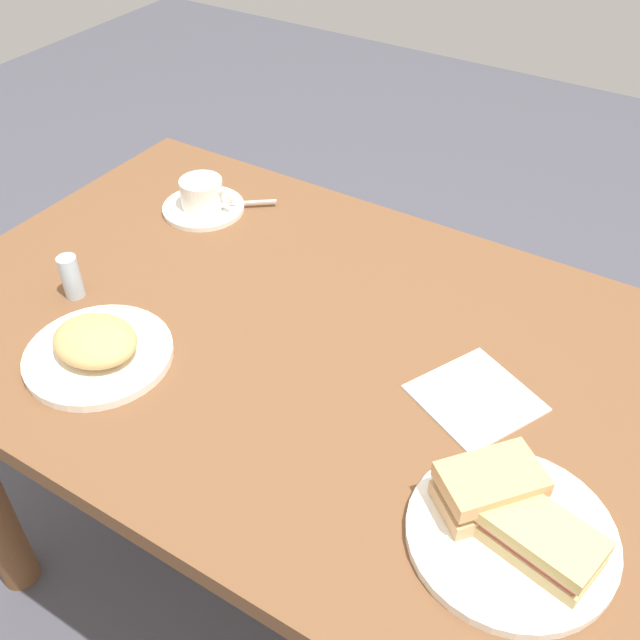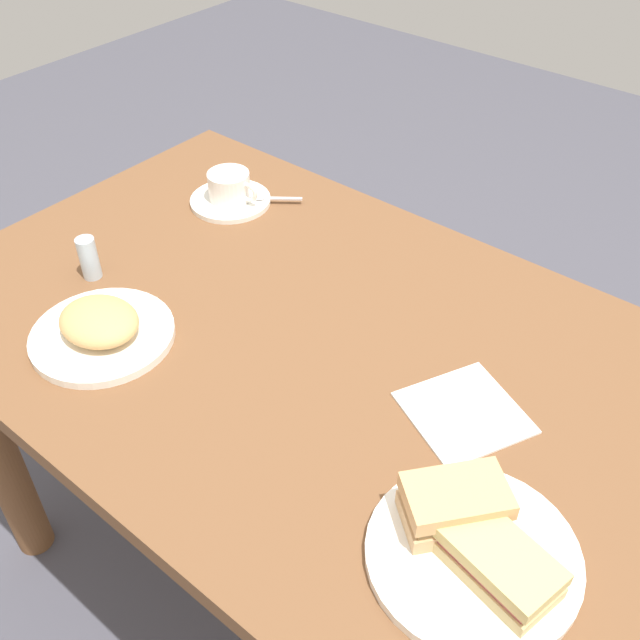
{
  "view_description": "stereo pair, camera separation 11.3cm",
  "coord_description": "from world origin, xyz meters",
  "px_view_note": "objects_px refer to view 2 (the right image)",
  "views": [
    {
      "loc": [
        -0.47,
        0.71,
        1.49
      ],
      "look_at": [
        -0.02,
        -0.02,
        0.76
      ],
      "focal_mm": 41.15,
      "sensor_mm": 36.0,
      "label": 1
    },
    {
      "loc": [
        -0.56,
        0.65,
        1.49
      ],
      "look_at": [
        -0.02,
        -0.02,
        0.76
      ],
      "focal_mm": 41.15,
      "sensor_mm": 36.0,
      "label": 2
    }
  ],
  "objects_px": {
    "coffee_saucer": "(230,201)",
    "side_plate": "(103,335)",
    "dining_table": "(306,397)",
    "sandwich_back": "(455,505)",
    "coffee_cup": "(230,185)",
    "salt_shaker": "(89,258)",
    "sandwich_plate": "(473,555)",
    "spoon": "(269,198)",
    "napkin": "(464,413)",
    "sandwich_front": "(497,560)"
  },
  "relations": [
    {
      "from": "dining_table",
      "to": "sandwich_front",
      "type": "relative_size",
      "value": 8.28
    },
    {
      "from": "coffee_saucer",
      "to": "salt_shaker",
      "type": "relative_size",
      "value": 2.07
    },
    {
      "from": "sandwich_plate",
      "to": "coffee_saucer",
      "type": "xyz_separation_m",
      "value": [
        0.77,
        -0.38,
        -0.0
      ]
    },
    {
      "from": "sandwich_front",
      "to": "coffee_saucer",
      "type": "height_order",
      "value": "sandwich_front"
    },
    {
      "from": "dining_table",
      "to": "sandwich_back",
      "type": "bearing_deg",
      "value": 157.05
    },
    {
      "from": "coffee_cup",
      "to": "napkin",
      "type": "height_order",
      "value": "coffee_cup"
    },
    {
      "from": "sandwich_front",
      "to": "spoon",
      "type": "distance_m",
      "value": 0.86
    },
    {
      "from": "coffee_cup",
      "to": "side_plate",
      "type": "xyz_separation_m",
      "value": [
        -0.13,
        0.41,
        -0.03
      ]
    },
    {
      "from": "coffee_cup",
      "to": "side_plate",
      "type": "height_order",
      "value": "coffee_cup"
    },
    {
      "from": "coffee_saucer",
      "to": "napkin",
      "type": "bearing_deg",
      "value": 163.59
    },
    {
      "from": "sandwich_back",
      "to": "napkin",
      "type": "relative_size",
      "value": 0.94
    },
    {
      "from": "coffee_saucer",
      "to": "salt_shaker",
      "type": "height_order",
      "value": "salt_shaker"
    },
    {
      "from": "sandwich_plate",
      "to": "sandwich_back",
      "type": "bearing_deg",
      "value": -26.94
    },
    {
      "from": "side_plate",
      "to": "sandwich_plate",
      "type": "bearing_deg",
      "value": -177.11
    },
    {
      "from": "side_plate",
      "to": "coffee_cup",
      "type": "bearing_deg",
      "value": -72.57
    },
    {
      "from": "side_plate",
      "to": "napkin",
      "type": "height_order",
      "value": "side_plate"
    },
    {
      "from": "napkin",
      "to": "dining_table",
      "type": "bearing_deg",
      "value": 3.32
    },
    {
      "from": "salt_shaker",
      "to": "side_plate",
      "type": "bearing_deg",
      "value": 147.96
    },
    {
      "from": "dining_table",
      "to": "coffee_cup",
      "type": "bearing_deg",
      "value": -29.34
    },
    {
      "from": "sandwich_back",
      "to": "side_plate",
      "type": "distance_m",
      "value": 0.6
    },
    {
      "from": "salt_shaker",
      "to": "sandwich_front",
      "type": "bearing_deg",
      "value": 175.42
    },
    {
      "from": "dining_table",
      "to": "coffee_saucer",
      "type": "xyz_separation_m",
      "value": [
        0.37,
        -0.21,
        0.14
      ]
    },
    {
      "from": "dining_table",
      "to": "napkin",
      "type": "bearing_deg",
      "value": -176.68
    },
    {
      "from": "sandwich_back",
      "to": "dining_table",
      "type": "bearing_deg",
      "value": -22.95
    },
    {
      "from": "spoon",
      "to": "side_plate",
      "type": "xyz_separation_m",
      "value": [
        -0.07,
        0.46,
        -0.01
      ]
    },
    {
      "from": "salt_shaker",
      "to": "coffee_cup",
      "type": "bearing_deg",
      "value": -92.7
    },
    {
      "from": "coffee_saucer",
      "to": "side_plate",
      "type": "bearing_deg",
      "value": 107.64
    },
    {
      "from": "side_plate",
      "to": "salt_shaker",
      "type": "bearing_deg",
      "value": -32.04
    },
    {
      "from": "coffee_saucer",
      "to": "side_plate",
      "type": "distance_m",
      "value": 0.43
    },
    {
      "from": "coffee_cup",
      "to": "salt_shaker",
      "type": "relative_size",
      "value": 1.4
    },
    {
      "from": "sandwich_front",
      "to": "salt_shaker",
      "type": "bearing_deg",
      "value": -4.58
    },
    {
      "from": "coffee_cup",
      "to": "salt_shaker",
      "type": "bearing_deg",
      "value": 87.3
    },
    {
      "from": "sandwich_back",
      "to": "coffee_cup",
      "type": "distance_m",
      "value": 0.81
    },
    {
      "from": "dining_table",
      "to": "sandwich_front",
      "type": "distance_m",
      "value": 0.5
    },
    {
      "from": "salt_shaker",
      "to": "sandwich_plate",
      "type": "bearing_deg",
      "value": 175.75
    },
    {
      "from": "sandwich_plate",
      "to": "sandwich_back",
      "type": "distance_m",
      "value": 0.06
    },
    {
      "from": "sandwich_plate",
      "to": "sandwich_front",
      "type": "xyz_separation_m",
      "value": [
        -0.03,
        0.01,
        0.03
      ]
    },
    {
      "from": "sandwich_back",
      "to": "salt_shaker",
      "type": "xyz_separation_m",
      "value": [
        0.74,
        -0.04,
        -0.01
      ]
    },
    {
      "from": "sandwich_plate",
      "to": "sandwich_back",
      "type": "height_order",
      "value": "sandwich_back"
    },
    {
      "from": "coffee_saucer",
      "to": "spoon",
      "type": "height_order",
      "value": "spoon"
    },
    {
      "from": "sandwich_plate",
      "to": "napkin",
      "type": "xyz_separation_m",
      "value": [
        0.12,
        -0.19,
        -0.01
      ]
    },
    {
      "from": "coffee_cup",
      "to": "napkin",
      "type": "distance_m",
      "value": 0.67
    },
    {
      "from": "sandwich_plate",
      "to": "sandwich_back",
      "type": "xyz_separation_m",
      "value": [
        0.04,
        -0.02,
        0.04
      ]
    },
    {
      "from": "sandwich_front",
      "to": "sandwich_back",
      "type": "distance_m",
      "value": 0.08
    },
    {
      "from": "side_plate",
      "to": "napkin",
      "type": "xyz_separation_m",
      "value": [
        -0.51,
        -0.22,
        -0.01
      ]
    },
    {
      "from": "sandwich_back",
      "to": "salt_shaker",
      "type": "relative_size",
      "value": 1.84
    },
    {
      "from": "coffee_saucer",
      "to": "dining_table",
      "type": "bearing_deg",
      "value": 150.79
    },
    {
      "from": "coffee_cup",
      "to": "spoon",
      "type": "height_order",
      "value": "coffee_cup"
    },
    {
      "from": "sandwich_front",
      "to": "salt_shaker",
      "type": "distance_m",
      "value": 0.82
    },
    {
      "from": "sandwich_back",
      "to": "salt_shaker",
      "type": "height_order",
      "value": "salt_shaker"
    }
  ]
}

